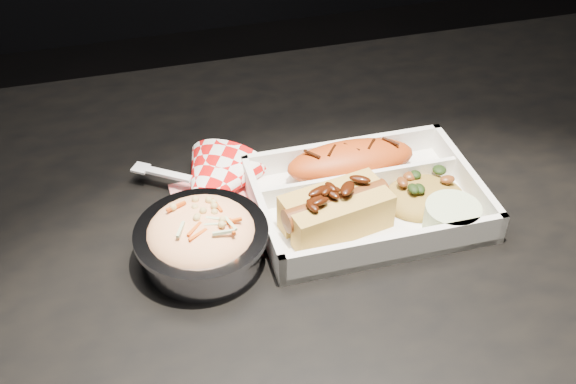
# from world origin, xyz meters

# --- Properties ---
(dining_table) EXTENTS (1.20, 0.80, 0.75)m
(dining_table) POSITION_xyz_m (0.00, 0.00, 0.66)
(dining_table) COLOR black
(dining_table) RESTS_ON ground
(food_tray) EXTENTS (0.25, 0.18, 0.04)m
(food_tray) POSITION_xyz_m (0.04, 0.01, 0.76)
(food_tray) COLOR silver
(food_tray) RESTS_ON dining_table
(fried_pastry) EXTENTS (0.15, 0.06, 0.04)m
(fried_pastry) POSITION_xyz_m (0.04, 0.07, 0.78)
(fried_pastry) COLOR #BB4412
(fried_pastry) RESTS_ON food_tray
(hotdog) EXTENTS (0.12, 0.08, 0.06)m
(hotdog) POSITION_xyz_m (-0.01, -0.01, 0.78)
(hotdog) COLOR gold
(hotdog) RESTS_ON food_tray
(fried_rice_mound) EXTENTS (0.10, 0.08, 0.03)m
(fried_rice_mound) POSITION_xyz_m (0.10, 0.00, 0.77)
(fried_rice_mound) COLOR #AA8231
(fried_rice_mound) RESTS_ON food_tray
(cupcake_liner) EXTENTS (0.06, 0.06, 0.03)m
(cupcake_liner) POSITION_xyz_m (0.11, -0.05, 0.77)
(cupcake_liner) COLOR beige
(cupcake_liner) RESTS_ON food_tray
(foil_coleslaw_cup) EXTENTS (0.14, 0.14, 0.07)m
(foil_coleslaw_cup) POSITION_xyz_m (-0.15, -0.02, 0.78)
(foil_coleslaw_cup) COLOR silver
(foil_coleslaw_cup) RESTS_ON dining_table
(napkin_fork) EXTENTS (0.16, 0.15, 0.10)m
(napkin_fork) POSITION_xyz_m (-0.13, 0.08, 0.77)
(napkin_fork) COLOR red
(napkin_fork) RESTS_ON dining_table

